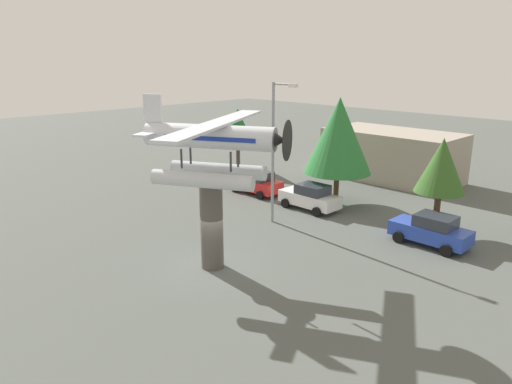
{
  "coord_description": "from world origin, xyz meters",
  "views": [
    {
      "loc": [
        16.84,
        -13.73,
        9.94
      ],
      "look_at": [
        0.0,
        3.0,
        3.22
      ],
      "focal_mm": 33.55,
      "sensor_mm": 36.0,
      "label": 1
    }
  ],
  "objects_px": {
    "tree_west": "(238,126)",
    "tree_center_back": "(441,166)",
    "floatplane_monument": "(212,147)",
    "car_near_red": "(256,182)",
    "car_far_blue": "(431,230)",
    "storefront_building": "(392,155)",
    "tree_east": "(339,136)",
    "car_mid_white": "(310,197)",
    "display_pedestal": "(212,225)",
    "streetlight_primary": "(275,144)"
  },
  "relations": [
    {
      "from": "display_pedestal",
      "to": "tree_center_back",
      "type": "height_order",
      "value": "tree_center_back"
    },
    {
      "from": "display_pedestal",
      "to": "tree_east",
      "type": "bearing_deg",
      "value": 98.89
    },
    {
      "from": "car_near_red",
      "to": "tree_center_back",
      "type": "height_order",
      "value": "tree_center_back"
    },
    {
      "from": "storefront_building",
      "to": "tree_east",
      "type": "bearing_deg",
      "value": -83.92
    },
    {
      "from": "storefront_building",
      "to": "tree_east",
      "type": "xyz_separation_m",
      "value": [
        0.97,
        -9.11,
        2.78
      ]
    },
    {
      "from": "car_mid_white",
      "to": "car_near_red",
      "type": "bearing_deg",
      "value": -1.61
    },
    {
      "from": "car_near_red",
      "to": "car_mid_white",
      "type": "bearing_deg",
      "value": 178.39
    },
    {
      "from": "car_mid_white",
      "to": "streetlight_primary",
      "type": "bearing_deg",
      "value": 91.43
    },
    {
      "from": "tree_west",
      "to": "tree_center_back",
      "type": "bearing_deg",
      "value": -8.36
    },
    {
      "from": "floatplane_monument",
      "to": "tree_east",
      "type": "height_order",
      "value": "floatplane_monument"
    },
    {
      "from": "storefront_building",
      "to": "tree_west",
      "type": "xyz_separation_m",
      "value": [
        -11.71,
        -6.71,
        1.96
      ]
    },
    {
      "from": "display_pedestal",
      "to": "floatplane_monument",
      "type": "relative_size",
      "value": 0.44
    },
    {
      "from": "tree_west",
      "to": "tree_center_back",
      "type": "distance_m",
      "value": 20.43
    },
    {
      "from": "display_pedestal",
      "to": "car_far_blue",
      "type": "xyz_separation_m",
      "value": [
        6.24,
        10.23,
        -1.27
      ]
    },
    {
      "from": "streetlight_primary",
      "to": "storefront_building",
      "type": "bearing_deg",
      "value": 92.39
    },
    {
      "from": "car_far_blue",
      "to": "tree_east",
      "type": "xyz_separation_m",
      "value": [
        -8.26,
        2.66,
        3.93
      ]
    },
    {
      "from": "car_mid_white",
      "to": "streetlight_primary",
      "type": "height_order",
      "value": "streetlight_primary"
    },
    {
      "from": "car_near_red",
      "to": "car_mid_white",
      "type": "relative_size",
      "value": 1.0
    },
    {
      "from": "car_mid_white",
      "to": "streetlight_primary",
      "type": "xyz_separation_m",
      "value": [
        0.09,
        -3.62,
        4.04
      ]
    },
    {
      "from": "floatplane_monument",
      "to": "storefront_building",
      "type": "bearing_deg",
      "value": 69.67
    },
    {
      "from": "car_near_red",
      "to": "tree_east",
      "type": "height_order",
      "value": "tree_east"
    },
    {
      "from": "streetlight_primary",
      "to": "tree_center_back",
      "type": "xyz_separation_m",
      "value": [
        7.87,
        5.37,
        -0.93
      ]
    },
    {
      "from": "storefront_building",
      "to": "car_near_red",
      "type": "bearing_deg",
      "value": -112.89
    },
    {
      "from": "car_near_red",
      "to": "car_far_blue",
      "type": "distance_m",
      "value": 14.0
    },
    {
      "from": "floatplane_monument",
      "to": "car_mid_white",
      "type": "distance_m",
      "value": 11.96
    },
    {
      "from": "tree_west",
      "to": "streetlight_primary",
      "type": "bearing_deg",
      "value": -34.05
    },
    {
      "from": "car_near_red",
      "to": "tree_center_back",
      "type": "xyz_separation_m",
      "value": [
        13.26,
        1.6,
        3.11
      ]
    },
    {
      "from": "floatplane_monument",
      "to": "car_mid_white",
      "type": "height_order",
      "value": "floatplane_monument"
    },
    {
      "from": "floatplane_monument",
      "to": "tree_west",
      "type": "xyz_separation_m",
      "value": [
        -14.81,
        15.23,
        -1.98
      ]
    },
    {
      "from": "car_far_blue",
      "to": "streetlight_primary",
      "type": "height_order",
      "value": "streetlight_primary"
    },
    {
      "from": "streetlight_primary",
      "to": "tree_east",
      "type": "distance_m",
      "value": 5.95
    },
    {
      "from": "car_mid_white",
      "to": "car_far_blue",
      "type": "bearing_deg",
      "value": 177.76
    },
    {
      "from": "tree_center_back",
      "to": "car_far_blue",
      "type": "bearing_deg",
      "value": -70.7
    },
    {
      "from": "floatplane_monument",
      "to": "car_far_blue",
      "type": "height_order",
      "value": "floatplane_monument"
    },
    {
      "from": "floatplane_monument",
      "to": "tree_west",
      "type": "bearing_deg",
      "value": 105.82
    },
    {
      "from": "display_pedestal",
      "to": "tree_west",
      "type": "height_order",
      "value": "tree_west"
    },
    {
      "from": "car_mid_white",
      "to": "tree_center_back",
      "type": "relative_size",
      "value": 0.75
    },
    {
      "from": "car_far_blue",
      "to": "tree_center_back",
      "type": "height_order",
      "value": "tree_center_back"
    },
    {
      "from": "floatplane_monument",
      "to": "tree_center_back",
      "type": "distance_m",
      "value": 13.54
    },
    {
      "from": "display_pedestal",
      "to": "streetlight_primary",
      "type": "relative_size",
      "value": 0.5
    },
    {
      "from": "car_mid_white",
      "to": "streetlight_primary",
      "type": "relative_size",
      "value": 0.49
    },
    {
      "from": "streetlight_primary",
      "to": "car_far_blue",
      "type": "bearing_deg",
      "value": 20.86
    },
    {
      "from": "car_far_blue",
      "to": "streetlight_primary",
      "type": "relative_size",
      "value": 0.49
    },
    {
      "from": "floatplane_monument",
      "to": "streetlight_primary",
      "type": "bearing_deg",
      "value": 81.38
    },
    {
      "from": "car_near_red",
      "to": "car_far_blue",
      "type": "xyz_separation_m",
      "value": [
        13.99,
        -0.49,
        0.0
      ]
    },
    {
      "from": "tree_west",
      "to": "floatplane_monument",
      "type": "bearing_deg",
      "value": -45.79
    },
    {
      "from": "tree_west",
      "to": "tree_center_back",
      "type": "height_order",
      "value": "tree_center_back"
    },
    {
      "from": "floatplane_monument",
      "to": "car_near_red",
      "type": "relative_size",
      "value": 2.3
    },
    {
      "from": "car_far_blue",
      "to": "storefront_building",
      "type": "bearing_deg",
      "value": -51.88
    },
    {
      "from": "car_far_blue",
      "to": "tree_east",
      "type": "relative_size",
      "value": 0.57
    }
  ]
}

